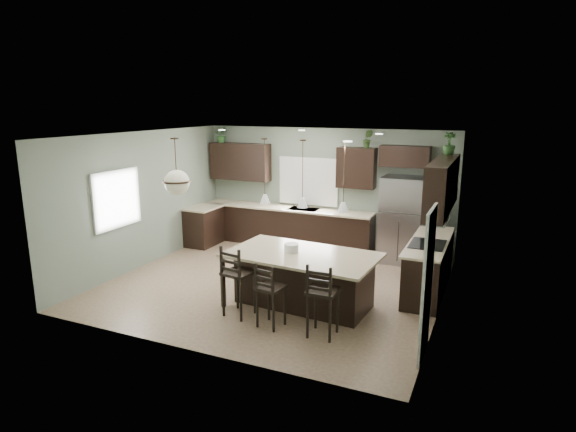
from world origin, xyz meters
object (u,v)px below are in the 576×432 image
Objects in this scene: kitchen_island at (302,280)px; bar_stool_center at (271,295)px; bar_stool_right at (323,299)px; plant_back_left at (222,135)px; serving_dish at (291,248)px; refrigerator at (402,220)px; bar_stool_left at (239,280)px.

bar_stool_center reaches higher than kitchen_island.
bar_stool_right is 6.22m from plant_back_left.
kitchen_island is 0.57m from serving_dish.
refrigerator reaches higher than bar_stool_left.
refrigerator is at bearing 74.86° from kitchen_island.
plant_back_left is at bearing 134.91° from bar_stool_right.
bar_stool_right is at bearing -47.64° from kitchen_island.
bar_stool_center is 0.91× the size of bar_stool_right.
refrigerator is 4.91× the size of plant_back_left.
serving_dish is 0.20× the size of bar_stool_left.
plant_back_left is (-3.29, 3.27, 1.59)m from serving_dish.
bar_stool_left is at bearing -132.89° from kitchen_island.
bar_stool_left is at bearing -56.12° from plant_back_left.
serving_dish is at bearing 103.13° from bar_stool_center.
refrigerator is at bearing 82.46° from bar_stool_center.
plant_back_left reaches higher than serving_dish.
plant_back_left is (-4.55, 0.24, 1.66)m from refrigerator.
bar_stool_right is at bearing -44.86° from plant_back_left.
plant_back_left is (-3.49, 3.28, 2.13)m from kitchen_island.
plant_back_left reaches higher than refrigerator.
refrigerator is 1.79× the size of bar_stool_center.
kitchen_island is 6.53× the size of plant_back_left.
kitchen_island is at bearing -109.25° from refrigerator.
bar_stool_left is at bearing -128.16° from serving_dish.
kitchen_island is at bearing 52.40° from bar_stool_left.
bar_stool_right reaches higher than serving_dish.
refrigerator is at bearing -2.96° from plant_back_left.
serving_dish is 1.32m from bar_stool_right.
refrigerator reaches higher than serving_dish.
bar_stool_center is at bearing -107.02° from refrigerator.
bar_stool_right is (0.68, -0.87, 0.11)m from kitchen_island.
kitchen_island is (-1.06, -3.05, -0.46)m from refrigerator.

